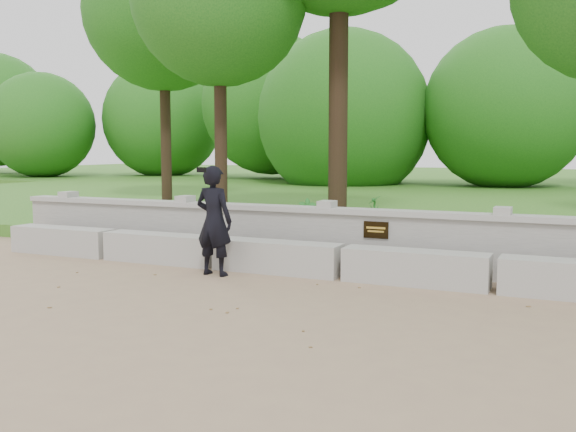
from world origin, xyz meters
name	(u,v)px	position (x,y,z in m)	size (l,w,h in m)	color
ground	(285,310)	(0.00, 0.00, 0.00)	(80.00, 80.00, 0.00)	#937A5A
lawn	(473,202)	(0.00, 14.00, 0.12)	(40.00, 22.00, 0.25)	#28641D
concrete_bench	(343,262)	(0.00, 1.90, 0.22)	(11.90, 0.45, 0.45)	#B0ADA6
parapet_wall	(359,238)	(0.00, 2.60, 0.46)	(12.50, 0.35, 0.90)	#A5A29C
man_main	(214,221)	(-1.72, 1.36, 0.77)	(0.59, 0.53, 1.54)	black
shrub_a	(308,215)	(-1.56, 4.41, 0.56)	(0.33, 0.22, 0.62)	#256D25
shrub_d	(374,209)	(-0.91, 6.45, 0.52)	(0.31, 0.27, 0.55)	#256D25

